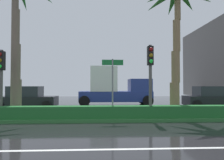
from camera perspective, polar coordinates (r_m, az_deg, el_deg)
ground_plane at (r=12.88m, az=-3.36°, el=-9.69°), size 90.00×42.00×0.10m
near_lane_divider_stripe at (r=6.02m, az=-4.03°, el=-18.70°), size 81.00×0.14×0.01m
median_strip at (r=11.87m, az=-3.41°, el=-9.78°), size 85.50×4.00×0.15m
median_hedge at (r=10.44m, az=-3.48°, el=-8.85°), size 76.50×0.70×0.60m
palm_tree_centre_left at (r=13.09m, az=17.73°, el=18.60°), size 4.09×4.11×7.74m
traffic_signal_median_left at (r=11.74m, az=-28.41°, el=2.23°), size 0.28×0.43×3.43m
traffic_signal_median_right at (r=10.61m, az=10.61°, el=3.44°), size 0.28×0.43×3.69m
street_name_sign at (r=10.57m, az=0.17°, el=0.09°), size 1.10×0.08×3.00m
car_in_traffic_leading at (r=16.79m, az=-22.57°, el=-4.67°), size 4.30×2.02×1.72m
box_truck_lead at (r=18.58m, az=0.73°, el=-2.24°), size 6.40×2.64×3.46m
car_in_traffic_second at (r=18.16m, az=25.94°, el=-4.39°), size 4.30×2.02×1.72m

